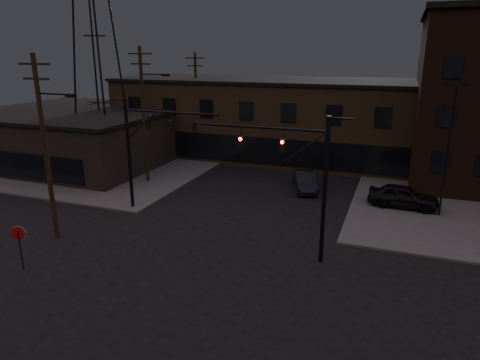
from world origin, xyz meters
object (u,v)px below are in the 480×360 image
object	(u,v)px
parked_car_lot_a	(403,196)
car_crossing	(305,181)
traffic_signal_near	(304,173)
traffic_signal_far	(144,142)
stop_sign	(19,238)

from	to	relation	value
parked_car_lot_a	car_crossing	size ratio (longest dim) A/B	1.06
traffic_signal_near	traffic_signal_far	size ratio (longest dim) A/B	1.00
traffic_signal_near	stop_sign	bearing A→B (deg)	-154.10
car_crossing	traffic_signal_far	bearing A→B (deg)	-157.35
stop_sign	car_crossing	xyz separation A→B (m)	(10.93, 18.69, -1.08)
traffic_signal_far	stop_sign	bearing A→B (deg)	-97.32
traffic_signal_far	parked_car_lot_a	xyz separation A→B (m)	(17.30, 6.80, -4.03)
traffic_signal_near	car_crossing	distance (m)	13.13
traffic_signal_near	stop_sign	size ratio (longest dim) A/B	3.23
traffic_signal_near	parked_car_lot_a	size ratio (longest dim) A/B	1.64
traffic_signal_near	car_crossing	bearing A→B (deg)	101.22
traffic_signal_far	car_crossing	distance (m)	13.68
traffic_signal_near	parked_car_lot_a	bearing A→B (deg)	63.08
traffic_signal_near	car_crossing	size ratio (longest dim) A/B	1.73
stop_sign	car_crossing	bearing A→B (deg)	59.67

